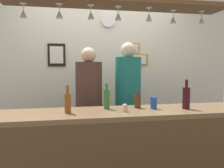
# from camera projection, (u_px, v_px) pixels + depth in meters

# --- Properties ---
(back_wall) EXTENTS (4.40, 0.06, 2.60)m
(back_wall) POSITION_uv_depth(u_px,v_px,m) (101.00, 72.00, 3.61)
(back_wall) COLOR silver
(back_wall) RESTS_ON ground_plane
(bar_counter) EXTENTS (2.70, 0.55, 0.97)m
(bar_counter) POSITION_uv_depth(u_px,v_px,m) (124.00, 147.00, 2.09)
(bar_counter) COLOR brown
(bar_counter) RESTS_ON ground_plane
(overhead_glass_rack) EXTENTS (2.20, 0.36, 0.04)m
(overhead_glass_rack) POSITION_uv_depth(u_px,v_px,m) (120.00, 4.00, 2.18)
(overhead_glass_rack) COLOR brown
(hanging_wineglass_far_left) EXTENTS (0.07, 0.07, 0.13)m
(hanging_wineglass_far_left) POSITION_uv_depth(u_px,v_px,m) (23.00, 13.00, 2.08)
(hanging_wineglass_far_left) COLOR silver
(hanging_wineglass_far_left) RESTS_ON overhead_glass_rack
(hanging_wineglass_left) EXTENTS (0.07, 0.07, 0.13)m
(hanging_wineglass_left) POSITION_uv_depth(u_px,v_px,m) (59.00, 14.00, 2.09)
(hanging_wineglass_left) COLOR silver
(hanging_wineglass_left) RESTS_ON overhead_glass_rack
(hanging_wineglass_center_left) EXTENTS (0.07, 0.07, 0.13)m
(hanging_wineglass_center_left) POSITION_uv_depth(u_px,v_px,m) (91.00, 15.00, 2.14)
(hanging_wineglass_center_left) COLOR silver
(hanging_wineglass_center_left) RESTS_ON overhead_glass_rack
(hanging_wineglass_center) EXTENTS (0.07, 0.07, 0.13)m
(hanging_wineglass_center) POSITION_uv_depth(u_px,v_px,m) (118.00, 16.00, 2.19)
(hanging_wineglass_center) COLOR silver
(hanging_wineglass_center) RESTS_ON overhead_glass_rack
(hanging_wineglass_center_right) EXTENTS (0.07, 0.07, 0.13)m
(hanging_wineglass_center_right) POSITION_uv_depth(u_px,v_px,m) (149.00, 17.00, 2.24)
(hanging_wineglass_center_right) COLOR silver
(hanging_wineglass_center_right) RESTS_ON overhead_glass_rack
(hanging_wineglass_right) EXTENTS (0.07, 0.07, 0.13)m
(hanging_wineglass_right) POSITION_uv_depth(u_px,v_px,m) (173.00, 19.00, 2.35)
(hanging_wineglass_right) COLOR silver
(hanging_wineglass_right) RESTS_ON overhead_glass_rack
(hanging_wineglass_far_right) EXTENTS (0.07, 0.07, 0.13)m
(hanging_wineglass_far_right) POSITION_uv_depth(u_px,v_px,m) (201.00, 20.00, 2.39)
(hanging_wineglass_far_right) COLOR silver
(hanging_wineglass_far_right) RESTS_ON overhead_glass_rack
(person_left_brown_shirt) EXTENTS (0.34, 0.34, 1.64)m
(person_left_brown_shirt) POSITION_uv_depth(u_px,v_px,m) (89.00, 98.00, 2.91)
(person_left_brown_shirt) COLOR #2D334C
(person_left_brown_shirt) RESTS_ON ground_plane
(person_middle_teal_shirt) EXTENTS (0.34, 0.34, 1.71)m
(person_middle_teal_shirt) POSITION_uv_depth(u_px,v_px,m) (128.00, 94.00, 3.00)
(person_middle_teal_shirt) COLOR #2D334C
(person_middle_teal_shirt) RESTS_ON ground_plane
(bottle_beer_brown_stubby) EXTENTS (0.07, 0.07, 0.18)m
(bottle_beer_brown_stubby) POSITION_uv_depth(u_px,v_px,m) (138.00, 101.00, 2.36)
(bottle_beer_brown_stubby) COLOR #512D14
(bottle_beer_brown_stubby) RESTS_ON bar_counter
(bottle_beer_amber_tall) EXTENTS (0.06, 0.06, 0.26)m
(bottle_beer_amber_tall) POSITION_uv_depth(u_px,v_px,m) (68.00, 102.00, 2.10)
(bottle_beer_amber_tall) COLOR brown
(bottle_beer_amber_tall) RESTS_ON bar_counter
(bottle_wine_dark_red) EXTENTS (0.08, 0.08, 0.30)m
(bottle_wine_dark_red) POSITION_uv_depth(u_px,v_px,m) (186.00, 97.00, 2.30)
(bottle_wine_dark_red) COLOR #380F19
(bottle_wine_dark_red) RESTS_ON bar_counter
(bottle_beer_green_import) EXTENTS (0.06, 0.06, 0.26)m
(bottle_beer_green_import) POSITION_uv_depth(u_px,v_px,m) (107.00, 99.00, 2.30)
(bottle_beer_green_import) COLOR #336B2D
(bottle_beer_green_import) RESTS_ON bar_counter
(drink_can) EXTENTS (0.07, 0.07, 0.12)m
(drink_can) POSITION_uv_depth(u_px,v_px,m) (154.00, 103.00, 2.31)
(drink_can) COLOR #1E4CB2
(drink_can) RESTS_ON bar_counter
(cupcake) EXTENTS (0.06, 0.06, 0.08)m
(cupcake) POSITION_uv_depth(u_px,v_px,m) (125.00, 108.00, 2.16)
(cupcake) COLOR beige
(cupcake) RESTS_ON bar_counter
(picture_frame_caricature) EXTENTS (0.26, 0.02, 0.34)m
(picture_frame_caricature) POSITION_uv_depth(u_px,v_px,m) (57.00, 55.00, 3.42)
(picture_frame_caricature) COLOR black
(picture_frame_caricature) RESTS_ON back_wall
(picture_frame_upper_small) EXTENTS (0.22, 0.02, 0.18)m
(picture_frame_upper_small) POSITION_uv_depth(u_px,v_px,m) (133.00, 48.00, 3.63)
(picture_frame_upper_small) COLOR #B29338
(picture_frame_upper_small) RESTS_ON back_wall
(picture_frame_lower_pair) EXTENTS (0.30, 0.02, 0.18)m
(picture_frame_lower_pair) POSITION_uv_depth(u_px,v_px,m) (139.00, 60.00, 3.66)
(picture_frame_lower_pair) COLOR #B29338
(picture_frame_lower_pair) RESTS_ON back_wall
(wall_clock) EXTENTS (0.22, 0.03, 0.22)m
(wall_clock) POSITION_uv_depth(u_px,v_px,m) (108.00, 20.00, 3.51)
(wall_clock) COLOR white
(wall_clock) RESTS_ON back_wall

